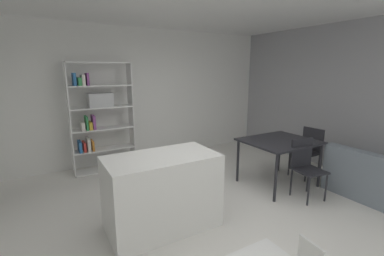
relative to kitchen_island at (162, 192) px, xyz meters
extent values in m
plane|color=silver|center=(0.54, -0.15, -0.47)|extent=(9.07, 9.07, 0.00)
cube|color=white|center=(0.54, 2.74, 0.94)|extent=(6.60, 0.06, 2.82)
cube|color=#9E9EA3|center=(3.81, -0.15, 0.94)|extent=(0.06, 5.84, 2.82)
cube|color=white|center=(0.00, 0.00, 0.00)|extent=(1.35, 0.74, 0.94)
cube|color=white|center=(-0.76, 2.38, 0.58)|extent=(0.02, 0.33, 2.09)
cube|color=white|center=(0.38, 2.38, 0.58)|extent=(0.02, 0.33, 2.09)
cube|color=white|center=(-0.19, 2.38, 1.62)|extent=(1.17, 0.33, 0.02)
cube|color=white|center=(-0.19, 2.38, -0.46)|extent=(1.17, 0.33, 0.02)
cube|color=white|center=(-0.19, 2.38, -0.04)|extent=(1.12, 0.33, 0.02)
cube|color=white|center=(-0.19, 2.38, 0.37)|extent=(1.12, 0.33, 0.02)
cube|color=white|center=(-0.19, 2.38, 0.78)|extent=(1.12, 0.33, 0.02)
cube|color=white|center=(-0.19, 2.38, 1.19)|extent=(1.12, 0.33, 0.02)
cube|color=#2D6BAD|center=(-0.63, 2.38, 0.08)|extent=(0.05, 0.27, 0.20)
cube|color=red|center=(-0.55, 2.38, 0.06)|extent=(0.04, 0.27, 0.18)
cube|color=silver|center=(-0.48, 2.38, 0.09)|extent=(0.06, 0.27, 0.24)
cube|color=orange|center=(-0.41, 2.38, 0.07)|extent=(0.04, 0.27, 0.19)
cube|color=silver|center=(-0.55, 2.38, 0.46)|extent=(0.06, 0.27, 0.15)
cube|color=#338E4C|center=(-0.48, 2.38, 0.51)|extent=(0.03, 0.27, 0.26)
cube|color=gold|center=(-0.42, 2.38, 0.46)|extent=(0.06, 0.27, 0.15)
cube|color=#8E4793|center=(-0.35, 2.38, 0.51)|extent=(0.05, 0.27, 0.26)
cube|color=#2D6BAD|center=(-0.62, 2.38, 1.32)|extent=(0.05, 0.27, 0.22)
cube|color=#338E4C|center=(-0.54, 2.38, 1.28)|extent=(0.06, 0.27, 0.14)
cube|color=silver|center=(-0.48, 2.38, 1.30)|extent=(0.05, 0.27, 0.19)
cube|color=#8E4793|center=(-0.40, 2.38, 1.32)|extent=(0.04, 0.27, 0.22)
cube|color=#B7BABC|center=(-0.20, 2.38, 0.92)|extent=(0.44, 0.29, 0.26)
cube|color=white|center=(0.66, -1.62, -0.05)|extent=(0.05, 0.26, 0.22)
cube|color=#232328|center=(2.24, 0.19, 0.30)|extent=(1.16, 0.99, 0.03)
cylinder|color=#232328|center=(1.72, -0.25, -0.09)|extent=(0.04, 0.04, 0.76)
cylinder|color=#232328|center=(2.76, -0.25, -0.09)|extent=(0.04, 0.04, 0.76)
cylinder|color=#232328|center=(1.72, 0.62, -0.09)|extent=(0.04, 0.04, 0.76)
cylinder|color=#232328|center=(2.76, 0.62, -0.09)|extent=(0.04, 0.04, 0.76)
cube|color=#232328|center=(2.24, -0.43, -0.02)|extent=(0.46, 0.47, 0.03)
cube|color=#232328|center=(2.27, -0.24, 0.22)|extent=(0.40, 0.09, 0.45)
cylinder|color=#232328|center=(2.05, -0.58, -0.25)|extent=(0.03, 0.03, 0.44)
cylinder|color=#232328|center=(2.39, -0.63, -0.25)|extent=(0.03, 0.03, 0.44)
cylinder|color=#232328|center=(2.10, -0.23, -0.25)|extent=(0.03, 0.03, 0.44)
cylinder|color=#232328|center=(2.44, -0.28, -0.25)|extent=(0.03, 0.03, 0.44)
cube|color=#232328|center=(2.94, 0.19, -0.01)|extent=(0.47, 0.44, 0.03)
cube|color=#232328|center=(3.15, 0.20, 0.21)|extent=(0.05, 0.41, 0.43)
cylinder|color=#232328|center=(2.74, 0.35, -0.25)|extent=(0.03, 0.03, 0.44)
cylinder|color=#232328|center=(2.76, 0.00, -0.25)|extent=(0.03, 0.03, 0.44)
cylinder|color=#232328|center=(3.13, 0.37, -0.25)|extent=(0.03, 0.03, 0.44)
cylinder|color=#232328|center=(3.15, 0.02, -0.25)|extent=(0.03, 0.03, 0.44)
cube|color=slate|center=(3.28, -0.36, 0.01)|extent=(0.72, 0.14, 0.20)
camera|label=1|loc=(-1.20, -2.81, 1.48)|focal=24.81mm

